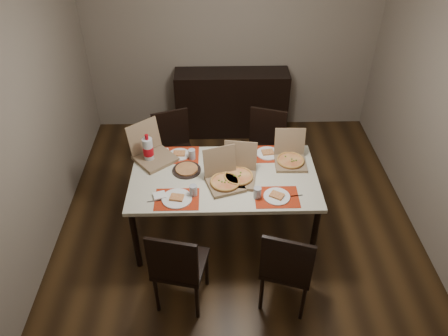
{
  "coord_description": "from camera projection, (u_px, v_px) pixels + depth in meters",
  "views": [
    {
      "loc": [
        -0.23,
        -3.45,
        3.39
      ],
      "look_at": [
        -0.15,
        -0.18,
        0.85
      ],
      "focal_mm": 35.0,
      "sensor_mm": 36.0,
      "label": 1
    }
  ],
  "objects": [
    {
      "name": "dining_table",
      "position": [
        224.0,
        182.0,
        4.25
      ],
      "size": [
        1.8,
        1.0,
        0.75
      ],
      "color": "beige",
      "rests_on": "ground"
    },
    {
      "name": "room_walls",
      "position": [
        238.0,
        54.0,
        4.09
      ],
      "size": [
        3.84,
        4.02,
        2.62
      ],
      "color": "gray",
      "rests_on": "ground"
    },
    {
      "name": "sideboard",
      "position": [
        232.0,
        103.0,
        5.94
      ],
      "size": [
        1.5,
        0.4,
        0.9
      ],
      "primitive_type": "cube",
      "color": "black",
      "rests_on": "ground"
    },
    {
      "name": "pizza_box_center",
      "position": [
        224.0,
        179.0,
        4.09
      ],
      "size": [
        0.41,
        0.43,
        0.32
      ],
      "color": "#7D6448",
      "rests_on": "dining_table"
    },
    {
      "name": "pizza_box_left",
      "position": [
        153.0,
        153.0,
        4.4
      ],
      "size": [
        0.52,
        0.53,
        0.35
      ],
      "color": "#7D6448",
      "rests_on": "dining_table"
    },
    {
      "name": "pizza_box_right",
      "position": [
        290.0,
        158.0,
        4.35
      ],
      "size": [
        0.31,
        0.35,
        0.31
      ],
      "color": "#7D6448",
      "rests_on": "dining_table"
    },
    {
      "name": "faina_plate",
      "position": [
        187.0,
        170.0,
        4.26
      ],
      "size": [
        0.28,
        0.28,
        0.03
      ],
      "color": "black",
      "rests_on": "dining_table"
    },
    {
      "name": "setting_near_right",
      "position": [
        271.0,
        195.0,
        3.95
      ],
      "size": [
        0.45,
        0.3,
        0.11
      ],
      "color": "#AE240B",
      "rests_on": "dining_table"
    },
    {
      "name": "setting_near_left",
      "position": [
        179.0,
        196.0,
        3.94
      ],
      "size": [
        0.47,
        0.3,
        0.11
      ],
      "color": "#AE240B",
      "rests_on": "dining_table"
    },
    {
      "name": "ground",
      "position": [
        237.0,
        220.0,
        4.81
      ],
      "size": [
        3.8,
        4.0,
        0.02
      ],
      "primitive_type": "cube",
      "color": "#3C2612",
      "rests_on": "ground"
    },
    {
      "name": "pizza_box_extra",
      "position": [
        239.0,
        173.0,
        4.15
      ],
      "size": [
        0.37,
        0.4,
        0.32
      ],
      "color": "#7D6448",
      "rests_on": "dining_table"
    },
    {
      "name": "chair_near_right",
      "position": [
        287.0,
        266.0,
        3.64
      ],
      "size": [
        0.53,
        0.53,
        0.93
      ],
      "color": "black",
      "rests_on": "ground"
    },
    {
      "name": "chair_near_left",
      "position": [
        178.0,
        266.0,
        3.64
      ],
      "size": [
        0.5,
        0.5,
        0.93
      ],
      "color": "black",
      "rests_on": "ground"
    },
    {
      "name": "chair_far_left",
      "position": [
        175.0,
        148.0,
        4.99
      ],
      "size": [
        0.54,
        0.54,
        0.93
      ],
      "color": "black",
      "rests_on": "ground"
    },
    {
      "name": "chair_far_right",
      "position": [
        265.0,
        146.0,
        5.02
      ],
      "size": [
        0.53,
        0.53,
        0.93
      ],
      "color": "black",
      "rests_on": "ground"
    },
    {
      "name": "dip_bowl",
      "position": [
        240.0,
        163.0,
        4.34
      ],
      "size": [
        0.13,
        0.13,
        0.03
      ],
      "primitive_type": "imported",
      "rotation": [
        0.0,
        0.0,
        -0.05
      ],
      "color": "white",
      "rests_on": "dining_table"
    },
    {
      "name": "setting_far_left",
      "position": [
        181.0,
        154.0,
        4.45
      ],
      "size": [
        0.46,
        0.3,
        0.11
      ],
      "color": "#AE240B",
      "rests_on": "dining_table"
    },
    {
      "name": "setting_far_right",
      "position": [
        264.0,
        154.0,
        4.46
      ],
      "size": [
        0.43,
        0.3,
        0.11
      ],
      "color": "#AE240B",
      "rests_on": "dining_table"
    },
    {
      "name": "soda_bottle",
      "position": [
        148.0,
        150.0,
        4.32
      ],
      "size": [
        0.11,
        0.11,
        0.31
      ],
      "color": "silver",
      "rests_on": "dining_table"
    },
    {
      "name": "napkin_loose",
      "position": [
        233.0,
        179.0,
        4.16
      ],
      "size": [
        0.15,
        0.14,
        0.02
      ],
      "primitive_type": "cube",
      "rotation": [
        0.0,
        0.0,
        0.32
      ],
      "color": "white",
      "rests_on": "dining_table"
    }
  ]
}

